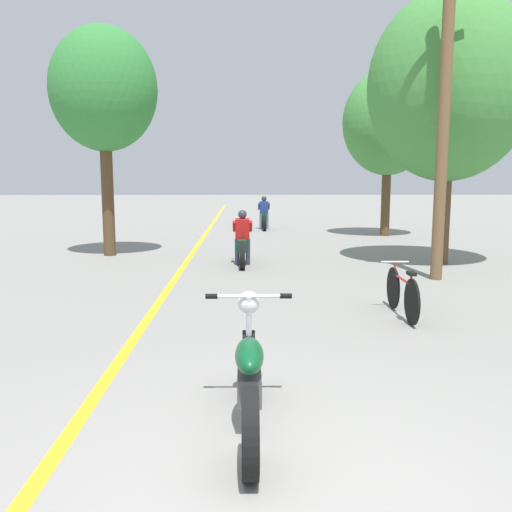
% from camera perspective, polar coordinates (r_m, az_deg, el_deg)
% --- Properties ---
extents(ground_plane, '(120.00, 120.00, 0.00)m').
position_cam_1_polar(ground_plane, '(3.95, 2.60, -24.22)').
color(ground_plane, gray).
extents(lane_stripe_center, '(0.14, 48.00, 0.01)m').
position_cam_1_polar(lane_stripe_center, '(16.53, -6.27, 0.95)').
color(lane_stripe_center, yellow).
rests_on(lane_stripe_center, ground).
extents(utility_pole, '(1.10, 0.24, 6.69)m').
position_cam_1_polar(utility_pole, '(11.80, 19.18, 14.29)').
color(utility_pole, brown).
rests_on(utility_pole, ground).
extents(roadside_tree_right_near, '(3.84, 3.46, 6.42)m').
position_cam_1_polar(roadside_tree_right_near, '(14.05, 19.72, 16.39)').
color(roadside_tree_right_near, '#513A23').
rests_on(roadside_tree_right_near, ground).
extents(roadside_tree_right_far, '(3.21, 2.89, 5.86)m').
position_cam_1_polar(roadside_tree_right_far, '(20.13, 13.76, 13.45)').
color(roadside_tree_right_far, '#513A23').
rests_on(roadside_tree_right_far, ground).
extents(roadside_tree_left, '(2.79, 2.51, 5.99)m').
position_cam_1_polar(roadside_tree_left, '(15.26, -15.75, 16.41)').
color(roadside_tree_left, '#513A23').
rests_on(roadside_tree_left, ground).
extents(motorcycle_foreground, '(0.79, 2.08, 1.06)m').
position_cam_1_polar(motorcycle_foreground, '(4.68, -0.71, -12.58)').
color(motorcycle_foreground, black).
rests_on(motorcycle_foreground, ground).
extents(motorcycle_rider_lead, '(0.50, 2.05, 1.33)m').
position_cam_1_polar(motorcycle_rider_lead, '(13.12, -1.43, 1.27)').
color(motorcycle_rider_lead, black).
rests_on(motorcycle_rider_lead, ground).
extents(motorcycle_rider_far, '(0.50, 2.07, 1.34)m').
position_cam_1_polar(motorcycle_rider_far, '(21.99, 0.85, 4.16)').
color(motorcycle_rider_far, black).
rests_on(motorcycle_rider_far, ground).
extents(bicycle_parked, '(0.44, 1.67, 0.79)m').
position_cam_1_polar(bicycle_parked, '(8.59, 15.14, -3.77)').
color(bicycle_parked, black).
rests_on(bicycle_parked, ground).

